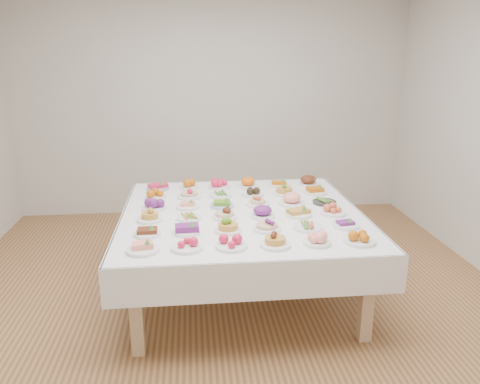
{
  "coord_description": "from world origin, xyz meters",
  "views": [
    {
      "loc": [
        -0.27,
        -3.54,
        2.04
      ],
      "look_at": [
        0.13,
        0.35,
        0.88
      ],
      "focal_mm": 35.0,
      "sensor_mm": 36.0,
      "label": 1
    }
  ],
  "objects": [
    {
      "name": "dish_23",
      "position": [
        0.89,
        0.35,
        0.77
      ],
      "size": [
        0.21,
        0.21,
        0.05
      ],
      "color": "#2B2926",
      "rests_on": "display_table"
    },
    {
      "name": "dish_9",
      "position": [
        0.28,
        -0.25,
        0.8
      ],
      "size": [
        0.21,
        0.21,
        0.12
      ],
      "color": "white",
      "rests_on": "display_table"
    },
    {
      "name": "dish_28",
      "position": [
        0.59,
        0.65,
        0.8
      ],
      "size": [
        0.21,
        0.21,
        0.11
      ],
      "color": "white",
      "rests_on": "display_table"
    },
    {
      "name": "dish_12",
      "position": [
        -0.63,
        0.05,
        0.8
      ],
      "size": [
        0.21,
        0.21,
        0.11
      ],
      "color": "white",
      "rests_on": "display_table"
    },
    {
      "name": "dish_11",
      "position": [
        0.89,
        -0.24,
        0.78
      ],
      "size": [
        0.2,
        0.2,
        0.08
      ],
      "color": "white",
      "rests_on": "display_table"
    },
    {
      "name": "dish_34",
      "position": [
        0.59,
        0.95,
        0.79
      ],
      "size": [
        0.23,
        0.23,
        0.1
      ],
      "color": "white",
      "rests_on": "display_table"
    },
    {
      "name": "dish_8",
      "position": [
        -0.02,
        -0.25,
        0.81
      ],
      "size": [
        0.2,
        0.2,
        0.12
      ],
      "color": "white",
      "rests_on": "display_table"
    },
    {
      "name": "dish_17",
      "position": [
        0.89,
        0.06,
        0.79
      ],
      "size": [
        0.21,
        0.21,
        0.09
      ],
      "color": "white",
      "rests_on": "display_table"
    },
    {
      "name": "dish_4",
      "position": [
        0.58,
        -0.55,
        0.79
      ],
      "size": [
        0.2,
        0.2,
        0.09
      ],
      "color": "white",
      "rests_on": "display_table"
    },
    {
      "name": "dish_0",
      "position": [
        -0.63,
        -0.55,
        0.79
      ],
      "size": [
        0.23,
        0.23,
        0.1
      ],
      "color": "white",
      "rests_on": "display_table"
    },
    {
      "name": "dish_20",
      "position": [
        -0.03,
        0.35,
        0.79
      ],
      "size": [
        0.21,
        0.21,
        0.1
      ],
      "color": "#4C66B2",
      "rests_on": "display_table"
    },
    {
      "name": "dish_15",
      "position": [
        0.29,
        0.05,
        0.8
      ],
      "size": [
        0.2,
        0.2,
        0.12
      ],
      "color": "white",
      "rests_on": "display_table"
    },
    {
      "name": "dish_16",
      "position": [
        0.59,
        0.05,
        0.79
      ],
      "size": [
        0.22,
        0.22,
        0.1
      ],
      "color": "white",
      "rests_on": "display_table"
    },
    {
      "name": "dish_1",
      "position": [
        -0.33,
        -0.55,
        0.79
      ],
      "size": [
        0.22,
        0.22,
        0.09
      ],
      "color": "white",
      "rests_on": "display_table"
    },
    {
      "name": "dish_24",
      "position": [
        -0.62,
        0.65,
        0.79
      ],
      "size": [
        0.2,
        0.2,
        0.09
      ],
      "color": "white",
      "rests_on": "display_table"
    },
    {
      "name": "dish_6",
      "position": [
        -0.62,
        -0.26,
        0.79
      ],
      "size": [
        0.2,
        0.2,
        0.09
      ],
      "color": "white",
      "rests_on": "display_table"
    },
    {
      "name": "dish_10",
      "position": [
        0.59,
        -0.25,
        0.77
      ],
      "size": [
        0.22,
        0.22,
        0.05
      ],
      "color": "white",
      "rests_on": "display_table"
    },
    {
      "name": "dish_35",
      "position": [
        0.89,
        0.95,
        0.81
      ],
      "size": [
        0.22,
        0.22,
        0.12
      ],
      "color": "white",
      "rests_on": "display_table"
    },
    {
      "name": "dish_33",
      "position": [
        0.28,
        0.94,
        0.8
      ],
      "size": [
        0.21,
        0.21,
        0.12
      ],
      "color": "white",
      "rests_on": "display_table"
    },
    {
      "name": "dish_32",
      "position": [
        -0.01,
        0.94,
        0.8
      ],
      "size": [
        0.21,
        0.21,
        0.1
      ],
      "color": "white",
      "rests_on": "display_table"
    },
    {
      "name": "dish_26",
      "position": [
        -0.02,
        0.66,
        0.77
      ],
      "size": [
        0.21,
        0.21,
        0.05
      ],
      "color": "white",
      "rests_on": "display_table"
    },
    {
      "name": "dish_21",
      "position": [
        0.29,
        0.36,
        0.79
      ],
      "size": [
        0.21,
        0.21,
        0.1
      ],
      "color": "white",
      "rests_on": "display_table"
    },
    {
      "name": "dish_7",
      "position": [
        -0.33,
        -0.26,
        0.79
      ],
      "size": [
        0.19,
        0.19,
        0.09
      ],
      "color": "white",
      "rests_on": "display_table"
    },
    {
      "name": "dish_14",
      "position": [
        -0.02,
        0.05,
        0.8
      ],
      "size": [
        0.2,
        0.2,
        0.11
      ],
      "color": "white",
      "rests_on": "display_table"
    },
    {
      "name": "dish_2",
      "position": [
        -0.02,
        -0.55,
        0.8
      ],
      "size": [
        0.22,
        0.22,
        0.1
      ],
      "color": "white",
      "rests_on": "display_table"
    },
    {
      "name": "dish_13",
      "position": [
        -0.31,
        0.05,
        0.77
      ],
      "size": [
        0.2,
        0.2,
        0.05
      ],
      "color": "white",
      "rests_on": "display_table"
    },
    {
      "name": "dish_30",
      "position": [
        -0.62,
        0.95,
        0.79
      ],
      "size": [
        0.22,
        0.22,
        0.1
      ],
      "color": "#4C66B2",
      "rests_on": "display_table"
    },
    {
      "name": "dish_27",
      "position": [
        0.28,
        0.65,
        0.79
      ],
      "size": [
        0.2,
        0.2,
        0.09
      ],
      "color": "white",
      "rests_on": "display_table"
    },
    {
      "name": "dish_19",
      "position": [
        -0.32,
        0.35,
        0.78
      ],
      "size": [
        0.2,
        0.2,
        0.08
      ],
      "color": "white",
      "rests_on": "display_table"
    },
    {
      "name": "dish_5",
      "position": [
        0.89,
        -0.56,
        0.79
      ],
      "size": [
        0.23,
        0.23,
        0.1
      ],
      "color": "white",
      "rests_on": "display_table"
    },
    {
      "name": "display_table",
      "position": [
        0.13,
        0.2,
        0.68
      ],
      "size": [
        2.02,
        2.02,
        0.75
      ],
      "color": "white",
      "rests_on": "ground"
    },
    {
      "name": "dish_29",
      "position": [
        0.89,
        0.66,
        0.79
      ],
      "size": [
        0.22,
        0.22,
        0.1
      ],
      "color": "white",
      "rests_on": "display_table"
    },
    {
      "name": "dish_22",
      "position": [
        0.59,
        0.35,
        0.81
      ],
      "size": [
        0.23,
        0.23,
        0.13
      ],
      "color": "white",
      "rests_on": "display_table"
    },
    {
      "name": "dish_25",
      "position": [
        -0.31,
        0.65,
        0.81
      ],
      "size": [
        0.24,
        0.24,
        0.13
      ],
      "color": "white",
      "rests_on": "display_table"
    },
    {
      "name": "dish_18",
      "position": [
        -0.61,
        0.34,
        0.8
      ],
      "size": [
        0.21,
        0.21,
        0.1
      ],
      "color": "white",
      "rests_on": "display_table"
    },
    {
      "name": "dish_31",
      "position": [
        -0.31,
        0.96,
        0.79
      ],
      "size": [
        0.19,
        0.19,
        0.09
      ],
      "color": "white",
      "rests_on": "display_table"
    },
    {
      "name": "dish_3",
      "position": [
        0.28,
        -0.56,
        0.8
      ],
      "size": [
        0.22,
        0.22,
        0.12
      ],
      "color": "white",
      "rests_on": "display_table"
    },
    {
      "name": "room_envelope",
      "position": [
        0.0,
        0.0,
        1.83
      ],
      "size": [
        5.02,
        5.02,
        2.81
      ],
      "color": "#A47244",
      "rests_on": "ground"
    }
  ]
}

